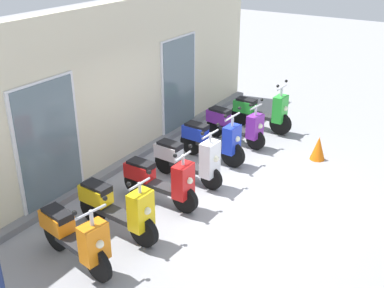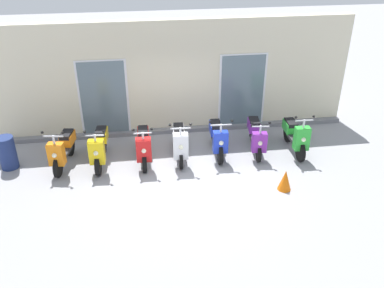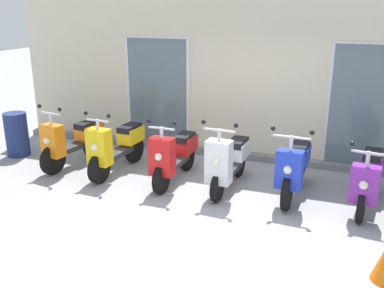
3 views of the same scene
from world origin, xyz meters
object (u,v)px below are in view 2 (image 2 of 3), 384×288
scooter_green (295,135)px  traffic_cone (285,180)px  scooter_purple (256,135)px  scooter_red (144,145)px  scooter_white (180,141)px  scooter_blue (218,138)px  scooter_yellow (100,147)px  scooter_orange (63,149)px  trash_bin (7,153)px

scooter_green → traffic_cone: bearing=-116.6°
traffic_cone → scooter_purple: bearing=95.6°
scooter_red → scooter_purple: (3.06, 0.10, -0.00)m
scooter_purple → traffic_cone: (0.19, -1.90, -0.21)m
scooter_red → scooter_white: scooter_white is taller
scooter_blue → scooter_green: bearing=-4.5°
scooter_yellow → traffic_cone: bearing=-22.7°
scooter_orange → trash_bin: size_ratio=1.81×
traffic_cone → trash_bin: trash_bin is taller
scooter_white → trash_bin: 4.41m
traffic_cone → scooter_orange: bearing=160.8°
scooter_white → scooter_green: bearing=-1.5°
scooter_white → scooter_blue: scooter_white is taller
scooter_green → scooter_purple: bearing=170.0°
scooter_white → traffic_cone: scooter_white is taller
scooter_white → scooter_purple: bearing=2.7°
scooter_green → scooter_yellow: bearing=178.8°
scooter_red → traffic_cone: (3.24, -1.80, -0.21)m
scooter_blue → scooter_yellow: bearing=-179.0°
scooter_orange → scooter_blue: 4.04m
scooter_orange → scooter_red: bearing=-1.2°
scooter_red → scooter_orange: bearing=178.8°
scooter_yellow → scooter_blue: scooter_blue is taller
trash_bin → scooter_green: bearing=-1.8°
scooter_red → trash_bin: (-3.46, 0.15, -0.03)m
traffic_cone → trash_bin: 6.98m
scooter_orange → scooter_blue: scooter_orange is taller
scooter_yellow → scooter_red: 1.13m
scooter_yellow → scooter_green: (5.23, -0.11, 0.00)m
scooter_white → trash_bin: bearing=178.0°
scooter_orange → scooter_green: 6.16m
scooter_green → traffic_cone: size_ratio=3.10×
scooter_red → traffic_cone: bearing=-29.0°
scooter_yellow → scooter_green: 5.23m
scooter_orange → scooter_purple: bearing=0.7°
scooter_white → scooter_yellow: bearing=179.3°
scooter_orange → scooter_yellow: size_ratio=0.96×
scooter_green → trash_bin: bearing=178.2°
scooter_orange → scooter_white: (3.01, -0.04, -0.00)m
scooter_red → trash_bin: bearing=177.5°
scooter_yellow → scooter_blue: size_ratio=1.04×
trash_bin → scooter_purple: bearing=-0.4°
scooter_yellow → scooter_white: (2.08, -0.03, 0.01)m
scooter_orange → traffic_cone: size_ratio=3.03×
scooter_yellow → scooter_green: scooter_green is taller
scooter_red → scooter_purple: bearing=1.9°
scooter_orange → scooter_purple: 5.11m
trash_bin → scooter_red: bearing=-2.5°
scooter_purple → traffic_cone: size_ratio=3.06×
scooter_white → trash_bin: scooter_white is taller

